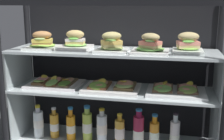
{
  "coord_description": "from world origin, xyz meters",
  "views": [
    {
      "loc": [
        0.36,
        -1.73,
        0.93
      ],
      "look_at": [
        0.0,
        0.0,
        0.52
      ],
      "focal_mm": 47.9,
      "sensor_mm": 36.0,
      "label": 1
    }
  ],
  "objects": [
    {
      "name": "plated_roll_sandwich_right_of_center",
      "position": [
        0.01,
        -0.05,
        0.68
      ],
      "size": [
        0.19,
        0.19,
        0.12
      ],
      "color": "white",
      "rests_on": "shelf_upper_glass"
    },
    {
      "name": "juice_bottle_front_middle",
      "position": [
        0.05,
        -0.03,
        0.13
      ],
      "size": [
        0.06,
        0.06,
        0.21
      ],
      "color": "gold",
      "rests_on": "case_base_deck"
    },
    {
      "name": "plated_roll_sandwich_far_left",
      "position": [
        -0.23,
        0.02,
        0.68
      ],
      "size": [
        0.19,
        0.19,
        0.12
      ],
      "color": "white",
      "rests_on": "shelf_upper_glass"
    },
    {
      "name": "plated_roll_sandwich_left_of_center",
      "position": [
        0.44,
        0.01,
        0.69
      ],
      "size": [
        0.17,
        0.17,
        0.12
      ],
      "color": "white",
      "rests_on": "shelf_upper_glass"
    },
    {
      "name": "juice_bottle_back_left",
      "position": [
        0.27,
        -0.02,
        0.13
      ],
      "size": [
        0.06,
        0.06,
        0.22
      ],
      "color": "orange",
      "rests_on": "case_base_deck"
    },
    {
      "name": "plated_roll_sandwich_mid_left",
      "position": [
        0.23,
        -0.05,
        0.68
      ],
      "size": [
        0.21,
        0.21,
        0.11
      ],
      "color": "white",
      "rests_on": "shelf_upper_glass"
    },
    {
      "name": "riser_upper_tier",
      "position": [
        0.0,
        0.0,
        0.51
      ],
      "size": [
        1.24,
        0.33,
        0.23
      ],
      "color": "silver",
      "rests_on": "shelf_lower_glass"
    },
    {
      "name": "shelf_upper_glass",
      "position": [
        0.0,
        0.0,
        0.63
      ],
      "size": [
        1.26,
        0.35,
        0.01
      ],
      "primitive_type": "cube",
      "color": "silver",
      "rests_on": "riser_upper_tier"
    },
    {
      "name": "shelf_lower_glass",
      "position": [
        0.0,
        0.0,
        0.39
      ],
      "size": [
        1.26,
        0.35,
        0.01
      ],
      "primitive_type": "cube",
      "color": "silver",
      "rests_on": "riser_lower_tier"
    },
    {
      "name": "juice_bottle_front_fourth",
      "position": [
        0.17,
        -0.02,
        0.14
      ],
      "size": [
        0.07,
        0.07,
        0.25
      ],
      "color": "#9D2342",
      "rests_on": "case_base_deck"
    },
    {
      "name": "case_frame",
      "position": [
        0.0,
        0.1,
        0.51
      ],
      "size": [
        1.31,
        0.41,
        0.94
      ],
      "color": "black",
      "rests_on": "ground"
    },
    {
      "name": "open_sandwich_tray_left_of_center",
      "position": [
        0.0,
        -0.01,
        0.42
      ],
      "size": [
        0.34,
        0.25,
        0.06
      ],
      "color": "white",
      "rests_on": "shelf_lower_glass"
    },
    {
      "name": "juice_bottle_tucked_behind",
      "position": [
        -0.16,
        0.0,
        0.14
      ],
      "size": [
        0.06,
        0.06,
        0.24
      ],
      "color": "#B4C849",
      "rests_on": "case_base_deck"
    },
    {
      "name": "juice_bottle_back_right",
      "position": [
        -0.39,
        0.01,
        0.12
      ],
      "size": [
        0.06,
        0.06,
        0.21
      ],
      "color": "gold",
      "rests_on": "case_base_deck"
    },
    {
      "name": "juice_bottle_front_second",
      "position": [
        -0.27,
        -0.01,
        0.13
      ],
      "size": [
        0.06,
        0.06,
        0.22
      ],
      "color": "orange",
      "rests_on": "case_base_deck"
    },
    {
      "name": "plated_roll_sandwich_near_right_corner",
      "position": [
        -0.44,
        -0.02,
        0.68
      ],
      "size": [
        0.2,
        0.2,
        0.11
      ],
      "color": "white",
      "rests_on": "shelf_upper_glass"
    },
    {
      "name": "open_sandwich_tray_near_right_corner",
      "position": [
        0.38,
        -0.0,
        0.42
      ],
      "size": [
        0.34,
        0.25,
        0.06
      ],
      "color": "white",
      "rests_on": "shelf_lower_glass"
    },
    {
      "name": "open_sandwich_tray_far_right",
      "position": [
        -0.38,
        0.01,
        0.42
      ],
      "size": [
        0.34,
        0.25,
        0.06
      ],
      "color": "white",
      "rests_on": "shelf_lower_glass"
    },
    {
      "name": "juice_bottle_near_post",
      "position": [
        -0.06,
        -0.01,
        0.14
      ],
      "size": [
        0.07,
        0.07,
        0.23
      ],
      "color": "white",
      "rests_on": "case_base_deck"
    },
    {
      "name": "juice_bottle_back_center",
      "position": [
        0.39,
        -0.0,
        0.13
      ],
      "size": [
        0.06,
        0.06,
        0.23
      ],
      "color": "silver",
      "rests_on": "case_base_deck"
    },
    {
      "name": "juice_bottle_front_left_end",
      "position": [
        -0.5,
        -0.02,
        0.13
      ],
      "size": [
        0.07,
        0.07,
        0.22
      ],
      "color": "white",
      "rests_on": "case_base_deck"
    },
    {
      "name": "riser_lower_tier",
      "position": [
        0.0,
        0.0,
        0.21
      ],
      "size": [
        1.24,
        0.33,
        0.34
      ],
      "color": "silver",
      "rests_on": "case_base_deck"
    }
  ]
}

